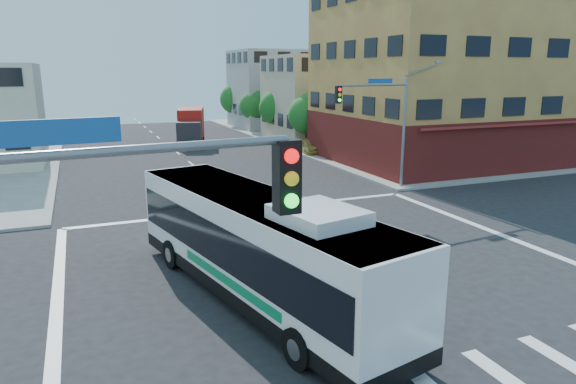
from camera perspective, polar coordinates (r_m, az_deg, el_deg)
name	(u,v)px	position (r m, az deg, el deg)	size (l,w,h in m)	color
ground	(326,270)	(20.00, 4.21, -8.63)	(120.00, 120.00, 0.00)	black
sidewalk_ne	(453,131)	(67.77, 17.82, 6.48)	(50.00, 50.00, 0.15)	gray
corner_building_ne	(445,90)	(45.09, 17.01, 10.79)	(18.10, 15.44, 14.00)	gold
building_east_near	(328,98)	(56.61, 4.44, 10.34)	(12.06, 10.06, 9.00)	tan
building_east_far	(281,89)	(69.38, -0.83, 11.35)	(12.06, 10.06, 10.00)	#999994
signal_mast_ne	(383,112)	(32.38, 10.51, 8.73)	(7.91, 1.13, 8.07)	slate
signal_mast_sw	(23,304)	(6.48, -27.37, -11.01)	(7.91, 1.01, 8.07)	slate
street_tree_a	(308,112)	(49.03, 2.25, 8.83)	(3.60, 3.60, 5.53)	#372714
street_tree_b	(278,105)	(56.38, -1.16, 9.60)	(3.80, 3.80, 5.79)	#372714
street_tree_c	(254,104)	(63.91, -3.78, 9.76)	(3.40, 3.40, 5.29)	#372714
street_tree_d	(235,97)	(71.51, -5.86, 10.44)	(4.00, 4.00, 6.03)	#372714
transit_bus	(257,245)	(16.97, -3.46, -5.89)	(5.53, 13.38, 3.87)	black
box_truck	(191,127)	(54.10, -10.73, 7.08)	(4.34, 8.34, 3.61)	#232327
parked_car	(309,146)	(47.19, 2.37, 5.15)	(1.73, 4.29, 1.46)	gold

